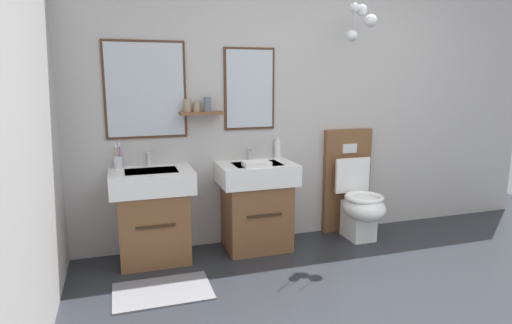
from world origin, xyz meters
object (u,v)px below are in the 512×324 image
object	(u,v)px
vanity_sink_left	(153,213)
toilet	(355,197)
vanity_sink_right	(256,203)
soap_dispenser	(277,149)
folded_hand_towel	(257,164)
toothbrush_cup	(118,161)

from	to	relation	value
vanity_sink_left	toilet	world-z (taller)	toilet
toilet	vanity_sink_right	bearing A→B (deg)	179.82
vanity_sink_left	toilet	size ratio (longest dim) A/B	0.76
soap_dispenser	vanity_sink_left	bearing A→B (deg)	-171.61
vanity_sink_right	soap_dispenser	world-z (taller)	soap_dispenser
vanity_sink_left	folded_hand_towel	bearing A→B (deg)	-9.23
toilet	folded_hand_towel	size ratio (longest dim) A/B	4.55
soap_dispenser	toilet	bearing A→B (deg)	-13.36
toilet	toothbrush_cup	world-z (taller)	toilet
folded_hand_towel	vanity_sink_right	bearing A→B (deg)	73.69
vanity_sink_left	toilet	xyz separation A→B (m)	(1.86, -0.00, -0.03)
vanity_sink_right	soap_dispenser	size ratio (longest dim) A/B	3.82
vanity_sink_left	toothbrush_cup	distance (m)	0.51
soap_dispenser	toothbrush_cup	bearing A→B (deg)	-179.57
soap_dispenser	folded_hand_towel	size ratio (longest dim) A/B	0.91
toilet	folded_hand_towel	bearing A→B (deg)	-172.51
vanity_sink_right	folded_hand_towel	size ratio (longest dim) A/B	3.46
vanity_sink_right	soap_dispenser	bearing A→B (deg)	33.17
vanity_sink_left	folded_hand_towel	distance (m)	0.93
vanity_sink_right	folded_hand_towel	bearing A→B (deg)	-106.31
soap_dispenser	folded_hand_towel	bearing A→B (deg)	-134.26
toothbrush_cup	vanity_sink_right	bearing A→B (deg)	-7.95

